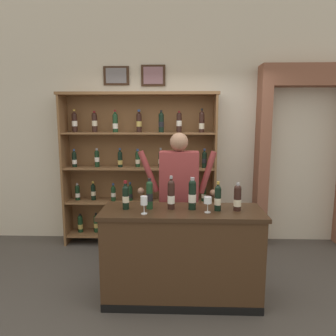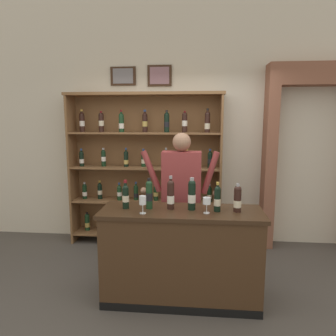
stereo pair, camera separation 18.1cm
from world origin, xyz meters
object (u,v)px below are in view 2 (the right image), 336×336
object	(u,v)px
wine_shelf	(145,166)
tasting_bottle_bianco	(126,196)
tasting_bottle_rosso	(149,194)
tasting_bottle_grappa	(171,194)
tasting_bottle_vin_santo	(238,199)
shopkeeper	(181,187)
tasting_bottle_riserva	(192,194)
wine_glass_spare	(207,202)
tasting_bottle_chianti	(217,198)
wine_glass_right	(143,201)
tasting_counter	(181,255)

from	to	relation	value
wine_shelf	tasting_bottle_bianco	xyz separation A→B (m)	(0.05, -1.48, -0.07)
tasting_bottle_rosso	tasting_bottle_grappa	distance (m)	0.22
tasting_bottle_rosso	tasting_bottle_vin_santo	distance (m)	0.87
shopkeeper	tasting_bottle_riserva	size ratio (longest dim) A/B	5.20
tasting_bottle_rosso	tasting_bottle_bianco	bearing A→B (deg)	-175.00
tasting_bottle_rosso	tasting_bottle_grappa	size ratio (longest dim) A/B	0.92
wine_shelf	tasting_bottle_bianco	size ratio (longest dim) A/B	7.70
wine_shelf	shopkeeper	distance (m)	1.04
shopkeeper	wine_glass_spare	size ratio (longest dim) A/B	10.90
tasting_bottle_chianti	wine_glass_right	xyz separation A→B (m)	(-0.71, -0.13, -0.01)
shopkeeper	wine_glass_spare	world-z (taller)	shopkeeper
tasting_counter	tasting_bottle_vin_santo	size ratio (longest dim) A/B	5.78
tasting_bottle_chianti	tasting_bottle_vin_santo	xyz separation A→B (m)	(0.19, 0.01, -0.00)
tasting_bottle_bianco	wine_glass_right	size ratio (longest dim) A/B	1.69
tasting_bottle_vin_santo	tasting_bottle_chianti	bearing A→B (deg)	-177.79
shopkeeper	tasting_bottle_grappa	xyz separation A→B (m)	(-0.08, -0.59, 0.05)
shopkeeper	tasting_bottle_chianti	world-z (taller)	shopkeeper
tasting_bottle_bianco	tasting_bottle_riserva	distance (m)	0.66
tasting_counter	tasting_bottle_rosso	world-z (taller)	tasting_bottle_rosso
tasting_bottle_riserva	tasting_bottle_vin_santo	distance (m)	0.44
wine_shelf	tasting_bottle_vin_santo	xyz separation A→B (m)	(1.15, -1.48, -0.08)
wine_shelf	shopkeeper	xyz separation A→B (m)	(0.57, -0.86, -0.11)
shopkeeper	wine_glass_right	distance (m)	0.83
tasting_bottle_chianti	wine_glass_right	size ratio (longest dim) A/B	1.69
tasting_bottle_riserva	tasting_bottle_vin_santo	world-z (taller)	tasting_bottle_riserva
tasting_bottle_rosso	wine_glass_spare	xyz separation A→B (m)	(0.57, -0.11, -0.04)
tasting_bottle_chianti	wine_glass_right	distance (m)	0.72
tasting_bottle_riserva	wine_glass_spare	world-z (taller)	tasting_bottle_riserva
tasting_bottle_bianco	wine_glass_right	xyz separation A→B (m)	(0.20, -0.15, -0.01)
tasting_counter	tasting_bottle_chianti	world-z (taller)	tasting_bottle_chianti
tasting_bottle_bianco	tasting_bottle_chianti	xyz separation A→B (m)	(0.91, -0.02, -0.00)
tasting_bottle_riserva	wine_glass_spare	distance (m)	0.18
wine_glass_spare	tasting_bottle_bianco	bearing A→B (deg)	173.93
tasting_counter	tasting_bottle_riserva	bearing A→B (deg)	13.56
tasting_bottle_bianco	wine_glass_right	distance (m)	0.25
tasting_bottle_bianco	tasting_bottle_vin_santo	bearing A→B (deg)	-0.45
wine_shelf	tasting_bottle_riserva	size ratio (longest dim) A/B	6.92
wine_shelf	tasting_bottle_bianco	distance (m)	1.48
tasting_counter	shopkeeper	distance (m)	0.85
tasting_bottle_vin_santo	shopkeeper	bearing A→B (deg)	132.67
tasting_counter	wine_glass_spare	distance (m)	0.64
tasting_counter	shopkeeper	world-z (taller)	shopkeeper
tasting_bottle_bianco	wine_shelf	bearing A→B (deg)	91.78
wine_glass_right	tasting_counter	bearing A→B (deg)	21.31
tasting_bottle_grappa	tasting_bottle_vin_santo	xyz separation A→B (m)	(0.65, -0.03, -0.02)
tasting_bottle_rosso	wine_glass_spare	size ratio (longest dim) A/B	2.01
tasting_bottle_vin_santo	tasting_bottle_rosso	bearing A→B (deg)	178.07
tasting_bottle_grappa	tasting_bottle_riserva	distance (m)	0.21
wine_shelf	tasting_counter	size ratio (longest dim) A/B	1.40
shopkeeper	wine_glass_spare	xyz separation A→B (m)	(0.28, -0.70, 0.01)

